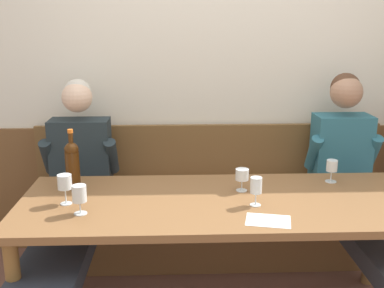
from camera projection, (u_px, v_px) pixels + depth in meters
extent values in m
cube|color=silver|center=(209.00, 58.00, 3.19)|extent=(6.80, 0.08, 2.80)
cube|color=brown|center=(208.00, 187.00, 3.38)|extent=(6.80, 0.03, 0.92)
cube|color=brown|center=(210.00, 230.00, 3.23)|extent=(2.44, 0.42, 0.44)
cube|color=brown|center=(210.00, 198.00, 3.16)|extent=(2.39, 0.39, 0.05)
cube|color=brown|center=(209.00, 155.00, 3.28)|extent=(2.44, 0.04, 0.45)
cube|color=brown|center=(221.00, 203.00, 2.44)|extent=(2.14, 0.82, 0.04)
cylinder|color=brown|center=(53.00, 239.00, 2.82)|extent=(0.07, 0.07, 0.69)
cylinder|color=brown|center=(372.00, 234.00, 2.90)|extent=(0.07, 0.07, 0.69)
cube|color=#2B3340|center=(64.00, 245.00, 2.57)|extent=(0.33, 1.11, 0.11)
cube|color=#212C32|center=(81.00, 159.00, 3.06)|extent=(0.39, 0.20, 0.54)
sphere|color=beige|center=(77.00, 97.00, 2.94)|extent=(0.20, 0.20, 0.20)
sphere|color=beige|center=(78.00, 93.00, 2.96)|extent=(0.18, 0.18, 0.18)
cylinder|color=#212C32|center=(48.00, 157.00, 3.00)|extent=(0.08, 0.20, 0.27)
cylinder|color=#212C32|center=(111.00, 156.00, 3.02)|extent=(0.08, 0.20, 0.27)
cube|color=#31353E|center=(372.00, 239.00, 2.63)|extent=(0.31, 1.11, 0.11)
cube|color=#2A6477|center=(340.00, 155.00, 3.12)|extent=(0.37, 0.22, 0.55)
sphere|color=#A6795F|center=(346.00, 92.00, 3.00)|extent=(0.21, 0.21, 0.21)
sphere|color=#503423|center=(345.00, 88.00, 3.02)|extent=(0.19, 0.19, 0.19)
cylinder|color=#2A6477|center=(314.00, 153.00, 3.06)|extent=(0.08, 0.20, 0.27)
cylinder|color=#2A6477|center=(372.00, 152.00, 3.08)|extent=(0.08, 0.20, 0.27)
cylinder|color=#42230A|center=(73.00, 170.00, 2.57)|extent=(0.08, 0.08, 0.21)
sphere|color=#42230A|center=(71.00, 149.00, 2.54)|extent=(0.08, 0.08, 0.08)
cylinder|color=#42230A|center=(71.00, 140.00, 2.53)|extent=(0.03, 0.03, 0.08)
cylinder|color=orange|center=(70.00, 131.00, 2.51)|extent=(0.03, 0.03, 0.02)
cylinder|color=silver|center=(242.00, 190.00, 2.56)|extent=(0.06, 0.06, 0.00)
cylinder|color=silver|center=(242.00, 185.00, 2.55)|extent=(0.01, 0.01, 0.06)
cylinder|color=silver|center=(242.00, 174.00, 2.53)|extent=(0.07, 0.07, 0.06)
cylinder|color=#EADF91|center=(242.00, 178.00, 2.54)|extent=(0.07, 0.07, 0.02)
cylinder|color=silver|center=(331.00, 181.00, 2.70)|extent=(0.07, 0.07, 0.00)
cylinder|color=silver|center=(331.00, 176.00, 2.69)|extent=(0.01, 0.01, 0.06)
cylinder|color=silver|center=(332.00, 166.00, 2.67)|extent=(0.06, 0.06, 0.07)
cylinder|color=silver|center=(66.00, 204.00, 2.37)|extent=(0.06, 0.06, 0.00)
cylinder|color=silver|center=(66.00, 196.00, 2.36)|extent=(0.01, 0.01, 0.08)
cylinder|color=silver|center=(65.00, 182.00, 2.34)|extent=(0.07, 0.07, 0.08)
cylinder|color=silver|center=(81.00, 213.00, 2.25)|extent=(0.07, 0.07, 0.00)
cylinder|color=silver|center=(80.00, 207.00, 2.24)|extent=(0.01, 0.01, 0.06)
cylinder|color=silver|center=(79.00, 193.00, 2.22)|extent=(0.07, 0.07, 0.08)
cylinder|color=#F3DC79|center=(80.00, 198.00, 2.23)|extent=(0.06, 0.06, 0.04)
cylinder|color=silver|center=(255.00, 205.00, 2.35)|extent=(0.06, 0.06, 0.00)
cylinder|color=silver|center=(256.00, 199.00, 2.35)|extent=(0.01, 0.01, 0.06)
cylinder|color=silver|center=(256.00, 185.00, 2.33)|extent=(0.06, 0.06, 0.08)
cube|color=white|center=(268.00, 221.00, 2.17)|extent=(0.24, 0.19, 0.00)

